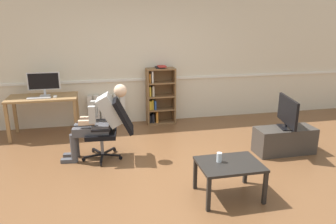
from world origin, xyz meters
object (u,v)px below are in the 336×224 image
imac_monitor (44,82)px  radiator (107,110)px  office_chair (111,127)px  coffee_table (229,167)px  bookshelf (159,96)px  tv_screen (288,112)px  computer_mouse (55,97)px  computer_desk (43,102)px  keyboard (39,98)px  person_seated (99,120)px  tv_stand (284,140)px  drinking_glass (219,157)px

imac_monitor → radiator: (1.12, 0.31, -0.69)m
office_chair → coffee_table: 2.00m
bookshelf → tv_screen: bookshelf is taller
computer_mouse → coffee_table: size_ratio=0.13×
computer_desk → keyboard: 0.19m
computer_desk → person_seated: bearing=-52.0°
imac_monitor → tv_stand: (3.93, -1.79, -0.80)m
computer_desk → coffee_table: size_ratio=1.62×
drinking_glass → bookshelf: bearing=93.4°
keyboard → bookshelf: 2.33m
computer_desk → tv_screen: size_ratio=1.65×
computer_mouse → tv_stand: 4.10m
computer_mouse → computer_desk: bearing=153.6°
office_chair → computer_desk: bearing=-132.2°
office_chair → tv_stand: bearing=87.6°
computer_desk → drinking_glass: computer_desk is taller
computer_desk → computer_mouse: size_ratio=12.40×
keyboard → coffee_table: bearing=-45.7°
office_chair → coffee_table: office_chair is taller
office_chair → drinking_glass: (1.24, -1.41, -0.01)m
coffee_table → radiator: bearing=113.5°
radiator → bookshelf: bearing=-5.1°
radiator → keyboard: bearing=-156.2°
computer_mouse → coffee_table: 3.54m
office_chair → radiator: bearing=-173.5°
office_chair → tv_screen: size_ratio=1.28×
office_chair → tv_screen: (2.79, -0.40, 0.17)m
coffee_table → computer_mouse: bearing=130.9°
computer_mouse → tv_stand: size_ratio=0.10×
radiator → coffee_table: radiator is taller
bookshelf → tv_stand: bearing=-49.3°
bookshelf → imac_monitor: bearing=-174.4°
computer_mouse → person_seated: (0.77, -1.18, -0.13)m
keyboard → office_chair: bearing=-43.9°
imac_monitor → keyboard: imac_monitor is taller
bookshelf → drinking_glass: bookshelf is taller
office_chair → person_seated: bearing=-90.0°
imac_monitor → tv_screen: bearing=-24.5°
keyboard → computer_mouse: computer_mouse is taller
bookshelf → radiator: bookshelf is taller
drinking_glass → computer_mouse: bearing=130.0°
person_seated → tv_screen: 2.99m
imac_monitor → radiator: bearing=15.5°
computer_desk → tv_stand: (3.97, -1.72, -0.43)m
coffee_table → drinking_glass: drinking_glass is taller
bookshelf → office_chair: (-1.06, -1.61, -0.06)m
bookshelf → drinking_glass: 3.02m
computer_desk → keyboard: keyboard is taller
imac_monitor → person_seated: bearing=-54.7°
office_chair → drinking_glass: bearing=47.1°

